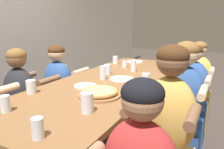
% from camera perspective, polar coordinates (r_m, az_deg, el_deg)
% --- Properties ---
extents(ground_plane, '(18.00, 18.00, 0.00)m').
position_cam_1_polar(ground_plane, '(2.49, 0.00, -18.80)').
color(ground_plane, '#423833').
rests_on(ground_plane, ground).
extents(dining_table, '(2.60, 0.93, 0.77)m').
position_cam_1_polar(dining_table, '(2.19, 0.00, -3.05)').
color(dining_table, brown).
rests_on(dining_table, ground).
extents(pizza_board_main, '(0.33, 0.33, 0.05)m').
position_cam_1_polar(pizza_board_main, '(1.68, -3.25, -4.78)').
color(pizza_board_main, '#996B42').
rests_on(pizza_board_main, dining_table).
extents(skillet_bowl, '(0.30, 0.21, 0.12)m').
position_cam_1_polar(skillet_bowl, '(2.98, 13.58, 3.43)').
color(skillet_bowl, black).
rests_on(skillet_bowl, dining_table).
extents(empty_plate_a, '(0.24, 0.24, 0.02)m').
position_cam_1_polar(empty_plate_a, '(2.17, 2.54, -1.14)').
color(empty_plate_a, white).
rests_on(empty_plate_a, dining_table).
extents(empty_plate_b, '(0.20, 0.20, 0.02)m').
position_cam_1_polar(empty_plate_b, '(1.95, -6.99, -2.92)').
color(empty_plate_b, white).
rests_on(empty_plate_b, dining_table).
extents(empty_plate_c, '(0.23, 0.23, 0.02)m').
position_cam_1_polar(empty_plate_c, '(3.15, 5.95, 3.38)').
color(empty_plate_c, white).
rests_on(empty_plate_c, dining_table).
extents(cocktail_glass_blue, '(0.07, 0.07, 0.11)m').
position_cam_1_polar(cocktail_glass_blue, '(2.76, 3.35, 2.68)').
color(cocktail_glass_blue, silver).
rests_on(cocktail_glass_blue, dining_table).
extents(drinking_glass_a, '(0.06, 0.06, 0.14)m').
position_cam_1_polar(drinking_glass_a, '(2.16, -2.40, 0.25)').
color(drinking_glass_a, silver).
rests_on(drinking_glass_a, dining_table).
extents(drinking_glass_b, '(0.08, 0.08, 0.11)m').
position_cam_1_polar(drinking_glass_b, '(2.38, -1.21, 1.20)').
color(drinking_glass_b, silver).
rests_on(drinking_glass_b, dining_table).
extents(drinking_glass_c, '(0.08, 0.08, 0.13)m').
position_cam_1_polar(drinking_glass_c, '(1.38, -6.53, -7.35)').
color(drinking_glass_c, silver).
rests_on(drinking_glass_c, dining_table).
extents(drinking_glass_d, '(0.06, 0.06, 0.11)m').
position_cam_1_polar(drinking_glass_d, '(1.54, -26.10, -6.89)').
color(drinking_glass_d, silver).
rests_on(drinking_glass_d, dining_table).
extents(drinking_glass_e, '(0.06, 0.06, 0.14)m').
position_cam_1_polar(drinking_glass_e, '(2.53, 5.63, 2.15)').
color(drinking_glass_e, silver).
rests_on(drinking_glass_e, dining_table).
extents(drinking_glass_f, '(0.06, 0.06, 0.11)m').
position_cam_1_polar(drinking_glass_f, '(1.15, -18.83, -13.41)').
color(drinking_glass_f, silver).
rests_on(drinking_glass_f, dining_table).
extents(drinking_glass_g, '(0.08, 0.08, 0.10)m').
position_cam_1_polar(drinking_glass_g, '(2.01, 8.79, -1.16)').
color(drinking_glass_g, silver).
rests_on(drinking_glass_g, dining_table).
extents(drinking_glass_h, '(0.08, 0.08, 0.11)m').
position_cam_1_polar(drinking_glass_h, '(1.86, -20.36, -3.24)').
color(drinking_glass_h, silver).
rests_on(drinking_glass_h, dining_table).
extents(drinking_glass_i, '(0.08, 0.08, 0.10)m').
position_cam_1_polar(drinking_glass_i, '(3.00, 0.89, 3.84)').
color(drinking_glass_i, silver).
rests_on(drinking_glass_i, dining_table).
extents(diner_far_midleft, '(0.51, 0.40, 1.10)m').
position_cam_1_polar(diner_far_midleft, '(2.28, -22.38, -8.95)').
color(diner_far_midleft, '#232328').
rests_on(diner_far_midleft, ground).
extents(diner_near_midright, '(0.51, 0.40, 1.10)m').
position_cam_1_polar(diner_near_midright, '(2.58, 19.76, -6.20)').
color(diner_near_midright, '#2D5193').
rests_on(diner_near_midright, ground).
extents(diner_far_center, '(0.51, 0.40, 1.09)m').
position_cam_1_polar(diner_far_center, '(2.62, -13.60, -5.48)').
color(diner_far_center, '#2D5193').
rests_on(diner_far_center, ground).
extents(diner_near_midleft, '(0.51, 0.40, 1.20)m').
position_cam_1_polar(diner_near_midleft, '(1.59, 14.25, -15.92)').
color(diner_near_midleft, gold).
rests_on(diner_near_midleft, ground).
extents(diner_near_right, '(0.51, 0.40, 1.10)m').
position_cam_1_polar(diner_near_right, '(3.04, 21.09, -3.33)').
color(diner_near_right, gold).
rests_on(diner_near_right, ground).
extents(diner_near_center, '(0.51, 0.40, 1.18)m').
position_cam_1_polar(diner_near_center, '(2.07, 17.75, -9.33)').
color(diner_near_center, '#2D5193').
rests_on(diner_near_center, ground).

